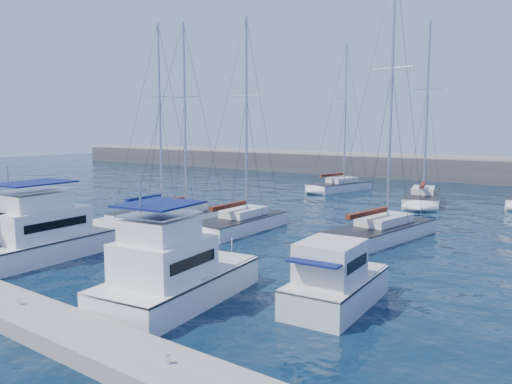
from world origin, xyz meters
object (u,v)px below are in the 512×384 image
Objects in this scene: sailboat_mid_c at (240,223)px; sailboat_back_b at (423,198)px; motor_yacht_port_outer at (14,242)px; sailboat_mid_d at (380,232)px; sailboat_mid_a at (156,214)px; motor_yacht_port_inner at (52,236)px; motor_yacht_stbd_outer at (334,284)px; sailboat_mid_b at (179,218)px; sailboat_back_a at (339,186)px; motor_yacht_stbd_inner at (173,276)px.

sailboat_mid_c is 0.86× the size of sailboat_back_b.
sailboat_mid_d is (14.39, 16.63, -0.40)m from motor_yacht_port_outer.
sailboat_back_b is at bearing 52.75° from sailboat_mid_a.
sailboat_mid_a is 25.65m from sailboat_back_b.
sailboat_back_b reaches higher than motor_yacht_port_inner.
sailboat_mid_b reaches higher than motor_yacht_stbd_outer.
sailboat_mid_d is 25.77m from sailboat_back_a.
sailboat_back_a is at bearing 79.15° from sailboat_mid_a.
motor_yacht_port_outer is 0.62× the size of motor_yacht_port_inner.
sailboat_mid_b is at bearing 148.86° from motor_yacht_stbd_outer.
sailboat_back_a is at bearing 112.12° from motor_yacht_stbd_outer.
motor_yacht_stbd_inner is at bearing -44.77° from sailboat_mid_a.
sailboat_back_a reaches higher than sailboat_mid_a.
sailboat_mid_b is at bearing 89.22° from motor_yacht_port_inner.
motor_yacht_port_inner is 10.89m from sailboat_mid_b.
sailboat_mid_d reaches higher than motor_yacht_stbd_outer.
motor_yacht_port_outer is at bearing 173.33° from motor_yacht_stbd_inner.
motor_yacht_stbd_inner is (11.29, -1.42, 0.00)m from motor_yacht_port_inner.
motor_yacht_port_inner is 16.98m from motor_yacht_stbd_outer.
sailboat_mid_b is 25.73m from sailboat_back_a.
sailboat_mid_c is 0.88× the size of sailboat_back_a.
sailboat_back_a is at bearing 144.41° from sailboat_back_b.
sailboat_mid_d is (16.75, 4.10, 0.00)m from sailboat_mid_a.
motor_yacht_stbd_inner is at bearing -11.94° from motor_yacht_port_inner.
sailboat_back_b is (13.78, 21.64, 0.00)m from sailboat_mid_a.
motor_yacht_stbd_inner is at bearing -58.73° from sailboat_back_a.
sailboat_mid_a reaches higher than motor_yacht_stbd_outer.
motor_yacht_stbd_outer is at bearing 2.35° from motor_yacht_port_inner.
sailboat_mid_b is (0.22, 12.53, -0.40)m from motor_yacht_port_outer.
sailboat_mid_a reaches higher than motor_yacht_port_inner.
sailboat_mid_b is 14.75m from sailboat_mid_d.
motor_yacht_stbd_outer is 31.06m from sailboat_back_b.
motor_yacht_port_inner is 0.69× the size of sailboat_mid_a.
motor_yacht_port_inner is 1.31× the size of motor_yacht_stbd_inner.
motor_yacht_port_inner is at bearing -177.61° from motor_yacht_stbd_outer.
sailboat_mid_d is at bearing 8.98° from sailboat_mid_a.
sailboat_mid_b is 1.00× the size of sailboat_mid_c.
motor_yacht_stbd_outer is 22.00m from sailboat_mid_a.
motor_yacht_port_outer is 0.43× the size of sailboat_mid_c.
motor_yacht_stbd_outer is at bearing -93.33° from sailboat_back_b.
sailboat_back_a reaches higher than motor_yacht_port_inner.
motor_yacht_stbd_outer is 0.38× the size of sailboat_mid_c.
motor_yacht_stbd_outer is 13.31m from sailboat_mid_d.
sailboat_mid_d is (13.41, 14.95, -0.59)m from motor_yacht_port_inner.
sailboat_mid_b is at bearing -76.46° from sailboat_back_a.
sailboat_mid_a is 0.87× the size of sailboat_mid_d.
sailboat_mid_a reaches higher than motor_yacht_port_outer.
sailboat_mid_b reaches higher than motor_yacht_port_outer.
sailboat_mid_c is (7.59, 1.06, -0.01)m from sailboat_mid_a.
sailboat_mid_c is at bearing 137.38° from motor_yacht_stbd_outer.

